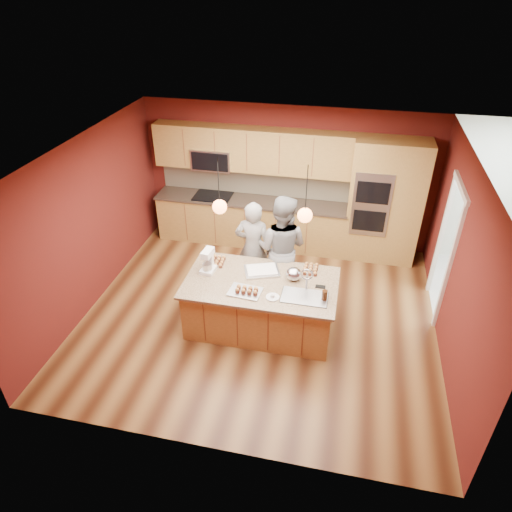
% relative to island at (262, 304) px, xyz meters
% --- Properties ---
extents(floor, '(5.50, 5.50, 0.00)m').
position_rel_island_xyz_m(floor, '(-0.09, 0.25, -0.43)').
color(floor, '#432110').
rests_on(floor, ground).
extents(ceiling, '(5.50, 5.50, 0.00)m').
position_rel_island_xyz_m(ceiling, '(-0.09, 0.25, 2.27)').
color(ceiling, silver).
rests_on(ceiling, ground).
extents(wall_back, '(5.50, 0.00, 5.50)m').
position_rel_island_xyz_m(wall_back, '(-0.09, 2.75, 0.92)').
color(wall_back, '#531612').
rests_on(wall_back, ground).
extents(wall_front, '(5.50, 0.00, 5.50)m').
position_rel_island_xyz_m(wall_front, '(-0.09, -2.25, 0.92)').
color(wall_front, '#531612').
rests_on(wall_front, ground).
extents(wall_left, '(0.00, 5.00, 5.00)m').
position_rel_island_xyz_m(wall_left, '(-2.84, 0.25, 0.92)').
color(wall_left, '#531612').
rests_on(wall_left, ground).
extents(wall_right, '(0.00, 5.00, 5.00)m').
position_rel_island_xyz_m(wall_right, '(2.66, 0.25, 0.92)').
color(wall_right, '#531612').
rests_on(wall_right, ground).
extents(cabinet_run, '(3.74, 0.64, 2.30)m').
position_rel_island_xyz_m(cabinet_run, '(-0.77, 2.50, 0.56)').
color(cabinet_run, olive).
rests_on(cabinet_run, floor).
extents(oven_column, '(1.30, 0.62, 2.30)m').
position_rel_island_xyz_m(oven_column, '(1.76, 2.45, 0.73)').
color(oven_column, olive).
rests_on(oven_column, floor).
extents(doorway_trim, '(0.08, 1.11, 2.20)m').
position_rel_island_xyz_m(doorway_trim, '(2.64, 1.05, 0.62)').
color(doorway_trim, white).
rests_on(doorway_trim, wall_right).
extents(pendant_left, '(0.20, 0.20, 0.80)m').
position_rel_island_xyz_m(pendant_left, '(-0.60, 0.00, 1.58)').
color(pendant_left, black).
rests_on(pendant_left, ceiling).
extents(pendant_right, '(0.20, 0.20, 0.80)m').
position_rel_island_xyz_m(pendant_right, '(0.57, 0.00, 1.58)').
color(pendant_right, black).
rests_on(pendant_right, ceiling).
extents(island, '(2.25, 1.27, 1.21)m').
position_rel_island_xyz_m(island, '(0.00, 0.00, 0.00)').
color(island, olive).
rests_on(island, floor).
extents(person_left, '(0.61, 0.40, 1.67)m').
position_rel_island_xyz_m(person_left, '(-0.33, 0.89, 0.41)').
color(person_left, black).
rests_on(person_left, floor).
extents(person_right, '(0.97, 0.80, 1.82)m').
position_rel_island_xyz_m(person_right, '(0.13, 0.89, 0.48)').
color(person_right, slate).
rests_on(person_right, floor).
extents(stand_mixer, '(0.22, 0.29, 0.37)m').
position_rel_island_xyz_m(stand_mixer, '(-0.86, 0.11, 0.56)').
color(stand_mixer, white).
rests_on(stand_mixer, island).
extents(sheet_cake, '(0.61, 0.53, 0.05)m').
position_rel_island_xyz_m(sheet_cake, '(-0.06, 0.26, 0.43)').
color(sheet_cake, silver).
rests_on(sheet_cake, island).
extents(cooling_rack, '(0.49, 0.37, 0.02)m').
position_rel_island_xyz_m(cooling_rack, '(-0.19, -0.29, 0.41)').
color(cooling_rack, '#AAACB0').
rests_on(cooling_rack, island).
extents(mixing_bowl, '(0.24, 0.24, 0.20)m').
position_rel_island_xyz_m(mixing_bowl, '(0.44, 0.17, 0.50)').
color(mixing_bowl, silver).
rests_on(mixing_bowl, island).
extents(plate, '(0.20, 0.20, 0.01)m').
position_rel_island_xyz_m(plate, '(0.22, -0.33, 0.41)').
color(plate, silver).
rests_on(plate, island).
extents(tumbler, '(0.08, 0.08, 0.16)m').
position_rel_island_xyz_m(tumbler, '(0.93, -0.22, 0.48)').
color(tumbler, '#32190A').
rests_on(tumbler, island).
extents(phone, '(0.15, 0.08, 0.01)m').
position_rel_island_xyz_m(phone, '(0.85, 0.06, 0.41)').
color(phone, black).
rests_on(phone, island).
extents(cupcakes_left, '(0.23, 0.30, 0.07)m').
position_rel_island_xyz_m(cupcakes_left, '(-0.78, 0.35, 0.44)').
color(cupcakes_left, '#B7783A').
rests_on(cupcakes_left, island).
extents(cupcakes_rack, '(0.34, 0.17, 0.08)m').
position_rel_island_xyz_m(cupcakes_rack, '(-0.16, -0.30, 0.46)').
color(cupcakes_rack, '#B7783A').
rests_on(cupcakes_rack, island).
extents(cupcakes_right, '(0.23, 0.31, 0.07)m').
position_rel_island_xyz_m(cupcakes_right, '(0.67, 0.45, 0.44)').
color(cupcakes_right, '#B7783A').
rests_on(cupcakes_right, island).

